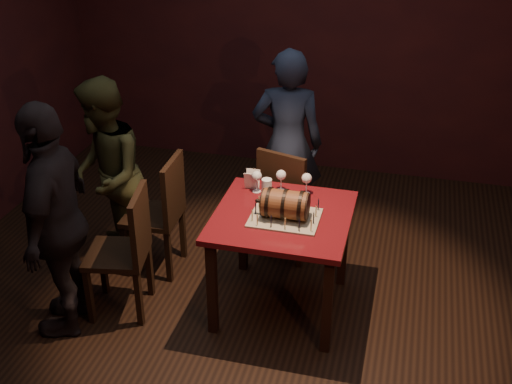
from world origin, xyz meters
TOP-DOWN VIEW (x-y plane):
  - room_shell at (0.00, 0.00)m, footprint 5.04×5.04m
  - pub_table at (0.16, 0.15)m, footprint 0.90×0.90m
  - cake_board at (0.19, 0.10)m, footprint 0.45×0.35m
  - barrel_cake at (0.19, 0.10)m, footprint 0.35×0.21m
  - birthday_candles at (0.19, 0.10)m, footprint 0.40×0.30m
  - wine_glass_left at (-0.09, 0.42)m, footprint 0.07×0.07m
  - wine_glass_mid at (0.08, 0.48)m, footprint 0.07×0.07m
  - wine_glass_right at (0.26, 0.47)m, footprint 0.07×0.07m
  - pint_of_ale at (0.01, 0.34)m, footprint 0.07×0.07m
  - menu_card at (-0.13, 0.46)m, footprint 0.10×0.05m
  - chair_back at (0.06, 0.80)m, footprint 0.50×0.50m
  - chair_left_rear at (-0.81, 0.39)m, footprint 0.41×0.41m
  - chair_left_front at (-0.84, -0.14)m, footprint 0.47×0.47m
  - person_back at (-0.03, 1.21)m, footprint 0.62×0.45m
  - person_left_rear at (-1.24, 0.39)m, footprint 0.81×0.89m
  - person_left_front at (-1.19, -0.38)m, footprint 0.57×1.00m

SIDE VIEW (x-z plane):
  - chair_back at x=0.06m, z-range 0.06..0.99m
  - chair_left_rear at x=-0.81m, z-range 0.06..0.99m
  - chair_left_front at x=-0.84m, z-range 0.06..0.99m
  - pub_table at x=0.16m, z-range 0.27..1.02m
  - person_left_rear at x=-1.24m, z-range 0.00..1.48m
  - cake_board at x=0.19m, z-range 0.75..0.76m
  - person_back at x=-0.03m, z-range 0.00..1.57m
  - birthday_candles at x=0.19m, z-range 0.76..0.85m
  - person_left_front at x=-1.19m, z-range 0.00..1.61m
  - menu_card at x=-0.13m, z-range 0.75..0.88m
  - pint_of_ale at x=0.01m, z-range 0.75..0.90m
  - barrel_cake at x=0.19m, z-range 0.75..0.96m
  - wine_glass_mid at x=0.08m, z-range 0.79..0.95m
  - wine_glass_left at x=-0.09m, z-range 0.79..0.95m
  - wine_glass_right at x=0.26m, z-range 0.79..0.95m
  - room_shell at x=0.00m, z-range 0.00..2.80m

